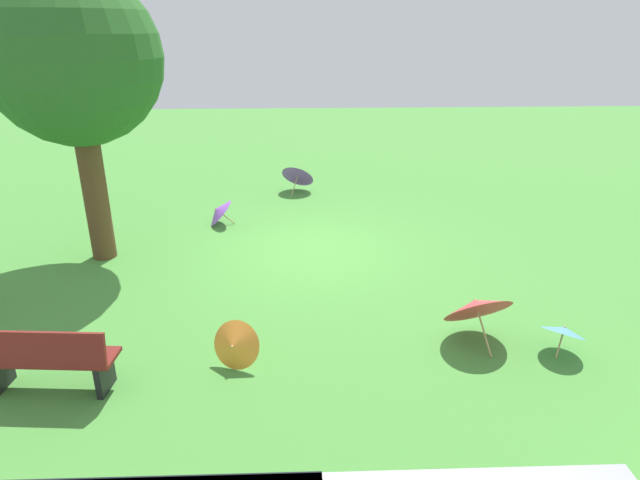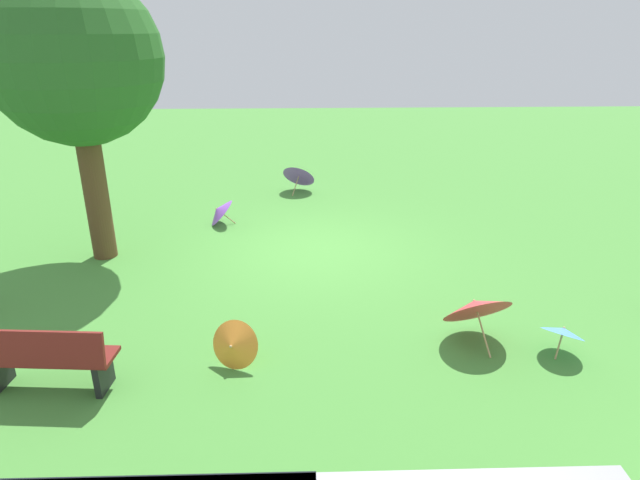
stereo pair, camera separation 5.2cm
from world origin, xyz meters
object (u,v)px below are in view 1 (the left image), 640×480
at_px(parasol_red_0, 476,306).
at_px(parasol_purple_0, 298,174).
at_px(shade_tree, 74,61).
at_px(parasol_orange_0, 234,346).
at_px(parasol_purple_2, 218,211).
at_px(parasol_blue_0, 564,330).
at_px(park_bench, 46,359).

height_order(parasol_red_0, parasol_purple_0, parasol_red_0).
distance_m(shade_tree, parasol_orange_0, 5.75).
bearing_deg(parasol_purple_2, parasol_purple_0, -125.06).
height_order(parasol_purple_0, parasol_blue_0, parasol_purple_0).
relative_size(park_bench, shade_tree, 0.32).
xyz_separation_m(park_bench, parasol_blue_0, (-6.52, -0.54, -0.11)).
height_order(park_bench, parasol_purple_0, park_bench).
height_order(park_bench, shade_tree, shade_tree).
bearing_deg(shade_tree, parasol_red_0, 152.38).
height_order(shade_tree, parasol_blue_0, shade_tree).
relative_size(parasol_red_0, parasol_purple_0, 1.05).
distance_m(parasol_red_0, parasol_purple_0, 7.85).
bearing_deg(parasol_purple_2, parasol_blue_0, 134.72).
distance_m(parasol_purple_0, parasol_orange_0, 8.06).
relative_size(parasol_purple_0, parasol_orange_0, 1.46).
bearing_deg(parasol_red_0, park_bench, 9.85).
xyz_separation_m(shade_tree, parasol_blue_0, (-7.24, 3.63, -3.23)).
height_order(parasol_red_0, parasol_purple_2, parasol_red_0).
bearing_deg(park_bench, shade_tree, -80.27).
height_order(parasol_red_0, parasol_blue_0, parasol_red_0).
xyz_separation_m(parasol_red_0, parasol_orange_0, (3.29, 0.54, -0.20)).
bearing_deg(parasol_orange_0, parasol_purple_2, -80.49).
bearing_deg(parasol_purple_2, shade_tree, 40.77).
bearing_deg(park_bench, parasol_purple_2, -102.03).
bearing_deg(parasol_blue_0, parasol_orange_0, 1.75).
distance_m(shade_tree, parasol_purple_2, 4.17).
bearing_deg(parasol_purple_0, parasol_purple_2, 54.94).
xyz_separation_m(park_bench, shade_tree, (0.72, -4.17, 3.12)).
relative_size(park_bench, parasol_purple_2, 2.17).
bearing_deg(parasol_orange_0, parasol_red_0, -170.71).
distance_m(park_bench, parasol_orange_0, 2.21).
height_order(parasol_purple_0, parasol_orange_0, parasol_purple_0).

